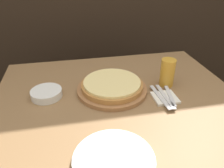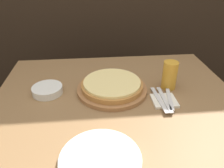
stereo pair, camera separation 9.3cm
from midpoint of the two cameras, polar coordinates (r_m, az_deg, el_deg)
The scene contains 9 objects.
dining_table at distance 1.27m, azimuth 3.57°, elevation -19.26°, with size 1.17×1.05×0.77m.
pizza_on_board at distance 1.08m, azimuth 2.47°, elevation -0.73°, with size 0.35×0.35×0.06m.
beer_glass at distance 1.13m, azimuth 17.16°, elevation 2.43°, with size 0.07×0.07×0.14m.
dinner_plate at distance 0.75m, azimuth 0.69°, elevation -19.20°, with size 0.27×0.27×0.02m.
side_bowl at distance 1.10m, azimuth -14.21°, elevation -1.58°, with size 0.15×0.15×0.04m.
napkin_stack at distance 1.05m, azimuth 15.98°, elevation -4.28°, with size 0.11×0.11×0.01m.
fork at distance 1.03m, azimuth 14.74°, elevation -4.00°, with size 0.03×0.21×0.00m.
dinner_knife at distance 1.04m, azimuth 16.04°, elevation -3.90°, with size 0.02×0.21×0.00m.
spoon at distance 1.05m, azimuth 17.32°, elevation -3.80°, with size 0.05×0.18×0.00m.
Camera 2 is at (-0.11, -0.82, 1.36)m, focal length 35.00 mm.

